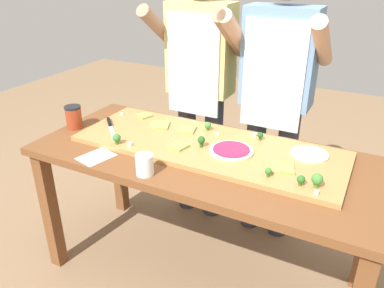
{
  "coord_description": "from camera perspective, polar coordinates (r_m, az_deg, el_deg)",
  "views": [
    {
      "loc": [
        0.73,
        -1.54,
        1.67
      ],
      "look_at": [
        -0.09,
        0.03,
        0.81
      ],
      "focal_mm": 35.71,
      "sensor_mm": 36.0,
      "label": 1
    }
  ],
  "objects": [
    {
      "name": "flour_cup",
      "position": [
        1.73,
        -7.08,
        -3.25
      ],
      "size": [
        0.08,
        0.08,
        0.1
      ],
      "color": "white",
      "rests_on": "prep_table"
    },
    {
      "name": "pizza_slice_center",
      "position": [
        2.11,
        -0.77,
        2.15
      ],
      "size": [
        0.11,
        0.11,
        0.01
      ],
      "primitive_type": "cube",
      "rotation": [
        0.0,
        0.0,
        0.25
      ],
      "color": "#899E4C",
      "rests_on": "cutting_board"
    },
    {
      "name": "cook_left",
      "position": [
        2.44,
        1.21,
        9.89
      ],
      "size": [
        0.54,
        0.39,
        1.67
      ],
      "color": "#333847",
      "rests_on": "ground"
    },
    {
      "name": "cook_right",
      "position": [
        2.27,
        12.48,
        8.1
      ],
      "size": [
        0.54,
        0.39,
        1.67
      ],
      "color": "#333847",
      "rests_on": "ground"
    },
    {
      "name": "pizza_slice_far_right",
      "position": [
        1.92,
        -2.0,
        -0.32
      ],
      "size": [
        0.1,
        0.1,
        0.01
      ],
      "primitive_type": "cube",
      "rotation": [
        0.0,
        0.0,
        -0.2
      ],
      "color": "#899E4C",
      "rests_on": "cutting_board"
    },
    {
      "name": "broccoli_floret_center_left",
      "position": [
        1.69,
        11.31,
        -4.05
      ],
      "size": [
        0.03,
        0.03,
        0.04
      ],
      "color": "#3F7220",
      "rests_on": "cutting_board"
    },
    {
      "name": "sauce_jar",
      "position": [
        2.28,
        -17.25,
        3.86
      ],
      "size": [
        0.09,
        0.09,
        0.13
      ],
      "color": "#99381E",
      "rests_on": "prep_table"
    },
    {
      "name": "cutting_board",
      "position": [
        1.96,
        2.36,
        -0.31
      ],
      "size": [
        1.38,
        0.51,
        0.02
      ],
      "primitive_type": "cube",
      "color": "#B27F47",
      "rests_on": "prep_table"
    },
    {
      "name": "cheese_crumble_e",
      "position": [
        2.37,
        -10.44,
        4.48
      ],
      "size": [
        0.02,
        0.02,
        0.01
      ],
      "primitive_type": "cube",
      "rotation": [
        0.0,
        0.0,
        0.51
      ],
      "color": "white",
      "rests_on": "cutting_board"
    },
    {
      "name": "broccoli_floret_center_right",
      "position": [
        2.1,
        2.37,
        2.77
      ],
      "size": [
        0.04,
        0.04,
        0.05
      ],
      "color": "#487A23",
      "rests_on": "cutting_board"
    },
    {
      "name": "pizza_slice_near_right",
      "position": [
        2.32,
        -7.12,
        4.21
      ],
      "size": [
        0.1,
        0.1,
        0.01
      ],
      "primitive_type": "cube",
      "rotation": [
        0.0,
        0.0,
        -0.38
      ],
      "color": "#899E4C",
      "rests_on": "cutting_board"
    },
    {
      "name": "recipe_note",
      "position": [
        1.94,
        -14.12,
        -1.87
      ],
      "size": [
        0.16,
        0.19,
        0.0
      ],
      "primitive_type": "cube",
      "rotation": [
        0.0,
        0.0,
        -0.24
      ],
      "color": "white",
      "rests_on": "prep_table"
    },
    {
      "name": "pizza_slice_near_left",
      "position": [
        1.77,
        13.28,
        -3.43
      ],
      "size": [
        0.14,
        0.14,
        0.01
      ],
      "primitive_type": "cube",
      "rotation": [
        0.0,
        0.0,
        0.32
      ],
      "color": "#899E4C",
      "rests_on": "cutting_board"
    },
    {
      "name": "broccoli_floret_front_right",
      "position": [
        1.66,
        18.2,
        -5.06
      ],
      "size": [
        0.05,
        0.05,
        0.06
      ],
      "color": "#487A23",
      "rests_on": "cutting_board"
    },
    {
      "name": "cheese_crumble_a",
      "position": [
        2.06,
        3.83,
        1.5
      ],
      "size": [
        0.02,
        0.02,
        0.01
      ],
      "primitive_type": "cube",
      "rotation": [
        0.0,
        0.0,
        0.68
      ],
      "color": "white",
      "rests_on": "cutting_board"
    },
    {
      "name": "prep_table",
      "position": [
        1.96,
        1.76,
        -4.19
      ],
      "size": [
        1.75,
        0.76,
        0.79
      ],
      "color": "brown",
      "rests_on": "ground"
    },
    {
      "name": "broccoli_floret_front_mid",
      "position": [
        1.98,
        -11.19,
        0.85
      ],
      "size": [
        0.04,
        0.04,
        0.06
      ],
      "color": "#3F7220",
      "rests_on": "cutting_board"
    },
    {
      "name": "pizza_whole_cheese_artichoke",
      "position": [
        1.93,
        17.11,
        -1.39
      ],
      "size": [
        0.18,
        0.18,
        0.02
      ],
      "color": "beige",
      "rests_on": "cutting_board"
    },
    {
      "name": "cheese_crumble_b",
      "position": [
        1.63,
        18.13,
        -6.89
      ],
      "size": [
        0.02,
        0.02,
        0.02
      ],
      "primitive_type": "cube",
      "rotation": [
        0.0,
        0.0,
        1.51
      ],
      "color": "silver",
      "rests_on": "cutting_board"
    },
    {
      "name": "pizza_whole_beet_magenta",
      "position": [
        1.88,
        5.88,
        -0.94
      ],
      "size": [
        0.22,
        0.22,
        0.02
      ],
      "color": "beige",
      "rests_on": "cutting_board"
    },
    {
      "name": "broccoli_floret_front_left",
      "position": [
        1.66,
        15.96,
        -5.14
      ],
      "size": [
        0.03,
        0.03,
        0.05
      ],
      "color": "#366618",
      "rests_on": "cutting_board"
    },
    {
      "name": "cheese_crumble_d",
      "position": [
        2.07,
        9.4,
        1.42
      ],
      "size": [
        0.02,
        0.02,
        0.02
      ],
      "primitive_type": "cube",
      "rotation": [
        0.0,
        0.0,
        1.31
      ],
      "color": "white",
      "rests_on": "cutting_board"
    },
    {
      "name": "pizza_slice_far_left",
      "position": [
        2.17,
        -4.88,
        2.8
      ],
      "size": [
        0.14,
        0.14,
        0.01
      ],
      "primitive_type": "cube",
      "rotation": [
        0.0,
        0.0,
        0.39
      ],
      "color": "#899E4C",
      "rests_on": "cutting_board"
    },
    {
      "name": "ground_plane",
      "position": [
        2.38,
        1.53,
        -18.6
      ],
      "size": [
        8.0,
        8.0,
        0.0
      ],
      "primitive_type": "plane",
      "color": "#896B4C"
    },
    {
      "name": "cheese_crumble_c",
      "position": [
        1.96,
        -9.26,
        -0.03
      ],
      "size": [
        0.02,
        0.02,
        0.02
      ],
      "primitive_type": "cube",
      "rotation": [
        0.0,
        0.0,
        0.08
      ],
      "color": "white",
      "rests_on": "cutting_board"
    },
    {
      "name": "chefs_knife",
      "position": [
        2.2,
        -12.08,
        2.62
      ],
      "size": [
        0.24,
        0.24,
        0.02
      ],
      "color": "#B7BABF",
      "rests_on": "cutting_board"
    },
    {
      "name": "broccoli_floret_back_left",
      "position": [
        2.02,
        10.16,
        1.28
      ],
      "size": [
        0.03,
        0.03,
        0.04
      ],
      "color": "#2C5915",
      "rests_on": "cutting_board"
    },
    {
      "name": "broccoli_floret_back_right",
      "position": [
        1.91,
        1.4,
        0.53
      ],
      "size": [
        0.04,
        0.04,
        0.06
      ],
      "color": "#2C5915",
      "rests_on": "cutting_board"
    }
  ]
}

